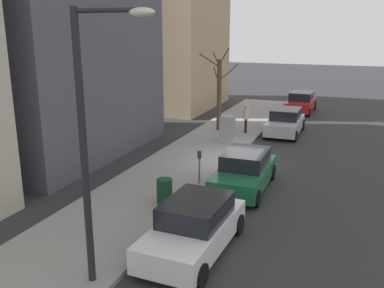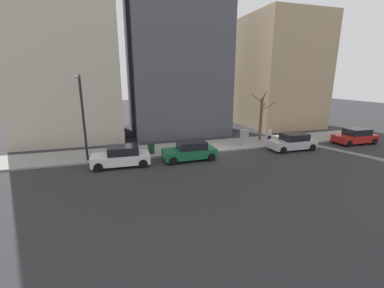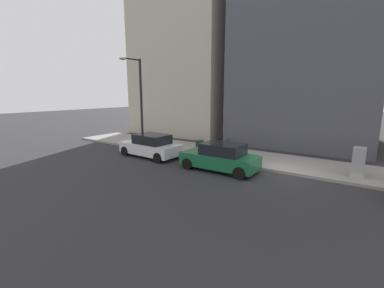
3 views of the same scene
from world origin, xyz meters
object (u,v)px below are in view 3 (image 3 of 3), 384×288
at_px(parking_meter, 228,147).
at_px(office_tower_right, 195,17).
at_px(utility_box, 358,162).
at_px(streetlamp, 138,95).
at_px(parked_car_white, 151,146).
at_px(trash_bin, 200,147).
at_px(parked_car_green, 220,157).
at_px(office_block_center, 313,22).

relative_size(parking_meter, office_tower_right, 0.06).
height_order(utility_box, office_tower_right, office_tower_right).
height_order(streetlamp, office_tower_right, office_tower_right).
bearing_deg(parked_car_white, office_tower_right, 22.93).
bearing_deg(trash_bin, office_tower_right, 35.86).
distance_m(parked_car_green, trash_bin, 3.54).
relative_size(utility_box, office_block_center, 0.07).
xyz_separation_m(parked_car_green, office_tower_right, (11.86, 9.77, 11.33)).
height_order(parking_meter, office_block_center, office_block_center).
relative_size(streetlamp, office_block_center, 0.33).
height_order(parked_car_green, streetlamp, streetlamp).
bearing_deg(utility_box, streetlamp, 94.13).
bearing_deg(parking_meter, office_block_center, -12.31).
bearing_deg(office_tower_right, office_block_center, -88.98).
height_order(trash_bin, office_tower_right, office_tower_right).
xyz_separation_m(parking_meter, streetlamp, (-0.17, 7.38, 3.04)).
relative_size(parked_car_green, streetlamp, 0.65).
bearing_deg(office_tower_right, trash_bin, -144.14).
height_order(parking_meter, office_tower_right, office_tower_right).
height_order(parking_meter, trash_bin, parking_meter).
bearing_deg(parked_car_white, parked_car_green, -88.82).
distance_m(trash_bin, office_tower_right, 16.54).
xyz_separation_m(parked_car_white, office_block_center, (11.97, -7.12, 9.16)).
relative_size(parked_car_green, parking_meter, 3.13).
xyz_separation_m(parking_meter, utility_box, (0.85, -6.71, -0.13)).
bearing_deg(streetlamp, parked_car_green, -101.34).
relative_size(parking_meter, trash_bin, 1.50).
height_order(office_block_center, office_tower_right, office_tower_right).
bearing_deg(parked_car_green, parking_meter, 13.45).
bearing_deg(trash_bin, parked_car_green, -128.14).
bearing_deg(streetlamp, office_block_center, -42.56).
distance_m(parking_meter, utility_box, 6.76).
xyz_separation_m(parked_car_green, parking_meter, (1.74, 0.44, 0.24)).
height_order(parked_car_white, office_tower_right, office_tower_right).
bearing_deg(parking_meter, office_tower_right, 42.68).
distance_m(parked_car_white, parking_meter, 5.14).
distance_m(parked_car_green, parked_car_white, 5.31).
bearing_deg(office_tower_right, parking_meter, -137.32).
relative_size(parking_meter, streetlamp, 0.21).
relative_size(parked_car_white, office_block_center, 0.22).
relative_size(parked_car_white, trash_bin, 4.74).
xyz_separation_m(utility_box, office_tower_right, (9.27, 16.04, 11.21)).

